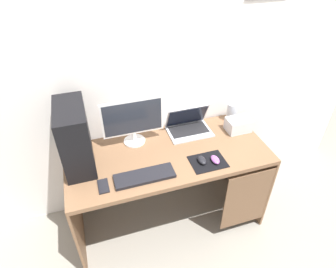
# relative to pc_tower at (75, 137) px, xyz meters

# --- Properties ---
(ground_plane) EXTENTS (8.00, 8.00, 0.00)m
(ground_plane) POSITION_rel_pc_tower_xyz_m (0.64, -0.09, -1.01)
(ground_plane) COLOR gray
(wall_back) EXTENTS (4.00, 0.05, 2.60)m
(wall_back) POSITION_rel_pc_tower_xyz_m (0.64, 0.30, 0.29)
(wall_back) COLOR silver
(wall_back) RESTS_ON ground_plane
(desk) EXTENTS (1.54, 0.69, 0.77)m
(desk) POSITION_rel_pc_tower_xyz_m (0.66, -0.10, -0.39)
(desk) COLOR brown
(desk) RESTS_ON ground_plane
(pc_tower) EXTENTS (0.20, 0.41, 0.48)m
(pc_tower) POSITION_rel_pc_tower_xyz_m (0.00, 0.00, 0.00)
(pc_tower) COLOR black
(pc_tower) RESTS_ON desk
(monitor) EXTENTS (0.47, 0.17, 0.39)m
(monitor) POSITION_rel_pc_tower_xyz_m (0.43, 0.12, -0.03)
(monitor) COLOR white
(monitor) RESTS_ON desk
(laptop) EXTENTS (0.36, 0.25, 0.22)m
(laptop) POSITION_rel_pc_tower_xyz_m (0.89, 0.14, -0.19)
(laptop) COLOR #B7BCC6
(laptop) RESTS_ON desk
(speaker) EXTENTS (0.09, 0.09, 0.16)m
(speaker) POSITION_rel_pc_tower_xyz_m (1.31, 0.17, -0.16)
(speaker) COLOR #B7BCC6
(speaker) RESTS_ON desk
(projector) EXTENTS (0.20, 0.14, 0.11)m
(projector) POSITION_rel_pc_tower_xyz_m (1.29, 0.01, -0.18)
(projector) COLOR silver
(projector) RESTS_ON desk
(keyboard) EXTENTS (0.42, 0.14, 0.02)m
(keyboard) POSITION_rel_pc_tower_xyz_m (0.41, -0.28, -0.23)
(keyboard) COLOR black
(keyboard) RESTS_ON desk
(mousepad) EXTENTS (0.26, 0.20, 0.00)m
(mousepad) POSITION_rel_pc_tower_xyz_m (0.89, -0.27, -0.24)
(mousepad) COLOR black
(mousepad) RESTS_ON desk
(mouse_left) EXTENTS (0.06, 0.10, 0.03)m
(mouse_left) POSITION_rel_pc_tower_xyz_m (0.84, -0.26, -0.22)
(mouse_left) COLOR black
(mouse_left) RESTS_ON mousepad
(mouse_right) EXTENTS (0.06, 0.10, 0.03)m
(mouse_right) POSITION_rel_pc_tower_xyz_m (0.94, -0.29, -0.22)
(mouse_right) COLOR #8C4C99
(mouse_right) RESTS_ON mousepad
(cell_phone) EXTENTS (0.07, 0.13, 0.01)m
(cell_phone) POSITION_rel_pc_tower_xyz_m (0.12, -0.28, -0.23)
(cell_phone) COLOR black
(cell_phone) RESTS_ON desk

